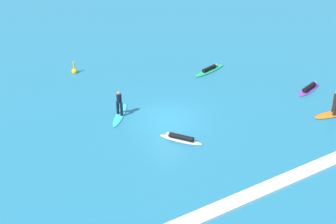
% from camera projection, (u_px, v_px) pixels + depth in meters
% --- Properties ---
extents(ground_plane, '(120.00, 120.00, 0.00)m').
position_uv_depth(ground_plane, '(168.00, 119.00, 33.00)').
color(ground_plane, teal).
rests_on(ground_plane, ground).
extents(surfer_on_teal_board, '(2.50, 2.79, 1.80)m').
position_uv_depth(surfer_on_teal_board, '(120.00, 109.00, 33.12)').
color(surfer_on_teal_board, '#33C6CC').
rests_on(surfer_on_teal_board, ground_plane).
extents(surfer_on_green_board, '(3.35, 1.40, 0.39)m').
position_uv_depth(surfer_on_green_board, '(210.00, 70.00, 39.48)').
color(surfer_on_green_board, '#23B266').
rests_on(surfer_on_green_board, ground_plane).
extents(surfer_on_white_board, '(2.06, 2.58, 0.40)m').
position_uv_depth(surfer_on_white_board, '(181.00, 138.00, 30.62)').
color(surfer_on_white_board, white).
rests_on(surfer_on_white_board, ground_plane).
extents(surfer_on_orange_board, '(3.05, 1.23, 2.13)m').
position_uv_depth(surfer_on_orange_board, '(334.00, 109.00, 33.28)').
color(surfer_on_orange_board, orange).
rests_on(surfer_on_orange_board, ground_plane).
extents(surfer_on_purple_board, '(2.84, 1.39, 0.43)m').
position_uv_depth(surfer_on_purple_board, '(309.00, 88.00, 36.56)').
color(surfer_on_purple_board, purple).
rests_on(surfer_on_purple_board, ground_plane).
extents(marker_buoy, '(0.47, 0.47, 1.03)m').
position_uv_depth(marker_buoy, '(75.00, 71.00, 39.17)').
color(marker_buoy, yellow).
rests_on(marker_buoy, ground_plane).
extents(wave_crest, '(21.18, 0.90, 0.18)m').
position_uv_depth(wave_crest, '(259.00, 192.00, 26.18)').
color(wave_crest, white).
rests_on(wave_crest, ground_plane).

